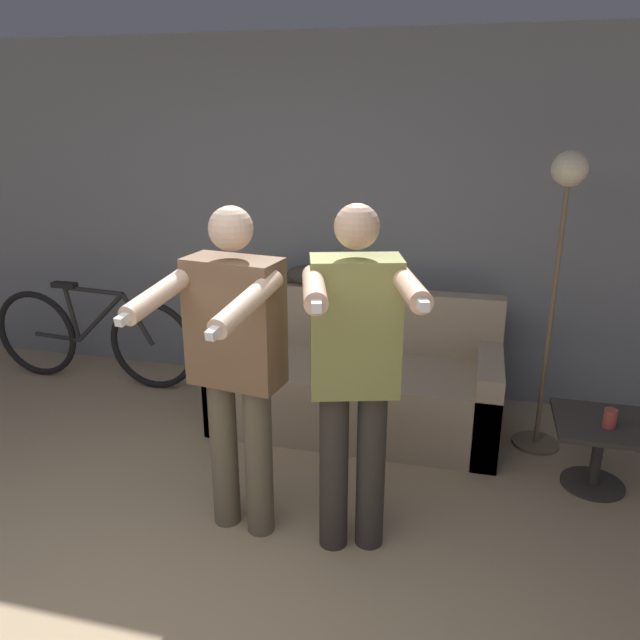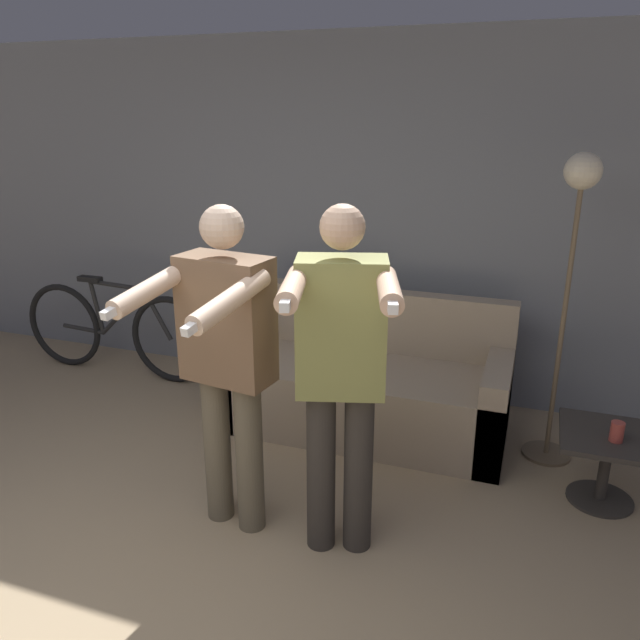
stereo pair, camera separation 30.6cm
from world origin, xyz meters
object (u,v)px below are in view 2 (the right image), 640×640
object	(u,v)px
couch	(365,386)
cup	(617,432)
person_left	(226,353)
floor_lamp	(574,240)
side_table	(607,453)
bicycle	(116,330)
cat	(326,275)
person_right	(341,366)

from	to	relation	value
couch	cup	world-z (taller)	couch
person_left	floor_lamp	bearing A→B (deg)	47.41
person_left	floor_lamp	distance (m)	2.05
floor_lamp	side_table	distance (m)	1.19
floor_lamp	bicycle	distance (m)	3.51
floor_lamp	cup	size ratio (longest dim) A/B	16.99
couch	cat	world-z (taller)	cat
person_right	cup	bearing A→B (deg)	15.44
person_right	side_table	bearing A→B (deg)	17.99
cat	cup	bearing A→B (deg)	-21.86
person_left	cat	bearing A→B (deg)	98.95
person_left	side_table	size ratio (longest dim) A/B	3.29
person_right	bicycle	size ratio (longest dim) A/B	0.97
floor_lamp	bicycle	size ratio (longest dim) A/B	1.06
person_right	side_table	xyz separation A→B (m)	(1.26, 0.86, -0.68)
side_table	cup	size ratio (longest dim) A/B	4.65
person_right	side_table	world-z (taller)	person_right
couch	person_left	size ratio (longest dim) A/B	1.13
couch	side_table	xyz separation A→B (m)	(1.48, -0.40, 0.01)
cat	cup	distance (m)	2.09
person_left	bicycle	distance (m)	2.39
person_right	couch	bearing A→B (deg)	83.72
cat	bicycle	world-z (taller)	cat
couch	person_left	xyz separation A→B (m)	(-0.36, -1.26, 0.67)
side_table	cup	world-z (taller)	cup
person_right	bicycle	xyz separation A→B (m)	(-2.39, 1.46, -0.61)
cup	person_right	bearing A→B (deg)	-148.06
person_left	cat	world-z (taller)	person_left
couch	person_right	world-z (taller)	person_right
cup	person_left	bearing A→B (deg)	-156.84
person_left	bicycle	size ratio (longest dim) A/B	0.96
side_table	bicycle	xyz separation A→B (m)	(-3.64, 0.59, 0.07)
cat	side_table	distance (m)	2.10
person_left	cat	distance (m)	1.55
person_right	cup	distance (m)	1.59
person_right	side_table	size ratio (longest dim) A/B	3.35
couch	floor_lamp	distance (m)	1.61
couch	cat	xyz separation A→B (m)	(-0.38, 0.29, 0.68)
side_table	couch	bearing A→B (deg)	165.08
floor_lamp	cup	xyz separation A→B (m)	(0.31, -0.48, -0.91)
bicycle	couch	bearing A→B (deg)	-5.22
cat	bicycle	bearing A→B (deg)	-176.89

